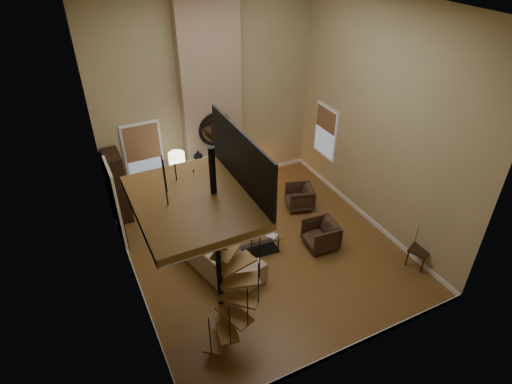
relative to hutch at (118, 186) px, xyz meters
name	(u,v)px	position (x,y,z in m)	size (l,w,h in m)	color
ground	(263,248)	(2.75, -2.82, -0.95)	(6.00, 6.50, 0.01)	olive
back_wall	(208,95)	(2.75, 0.43, 1.80)	(6.00, 0.02, 5.50)	tan
front_wall	(364,239)	(2.75, -6.07, 1.80)	(6.00, 0.02, 5.50)	tan
left_wall	(117,182)	(-0.25, -2.82, 1.80)	(0.02, 6.50, 5.50)	tan
right_wall	(380,121)	(5.75, -2.82, 1.80)	(0.02, 6.50, 5.50)	tan
ceiling	(266,4)	(2.75, -2.82, 4.54)	(6.00, 6.50, 0.01)	silver
baseboard_back	(214,182)	(2.75, 0.42, -0.89)	(6.00, 0.02, 0.12)	white
baseboard_front	(343,351)	(2.75, -6.06, -0.89)	(6.00, 0.02, 0.12)	white
baseboard_left	(140,287)	(-0.24, -2.82, -0.89)	(0.02, 6.50, 0.12)	white
baseboard_right	(363,214)	(5.74, -2.82, -0.89)	(0.02, 6.50, 0.12)	white
chimney_breast	(211,98)	(2.75, 0.24, 1.80)	(1.60, 0.38, 5.50)	tan
hearth	(223,194)	(2.75, -0.25, -0.93)	(1.50, 0.60, 0.04)	black
firebox	(218,174)	(2.75, 0.04, -0.40)	(0.95, 0.02, 0.72)	black
mantel	(218,156)	(2.75, -0.04, 0.20)	(1.70, 0.18, 0.06)	white
mirror_frame	(216,129)	(2.75, 0.02, 1.00)	(0.94, 0.94, 0.10)	black
mirror_disc	(215,129)	(2.75, 0.03, 1.00)	(0.80, 0.80, 0.01)	white
vase_left	(198,155)	(2.20, 0.00, 0.35)	(0.24, 0.24, 0.25)	black
vase_right	(237,147)	(3.35, 0.00, 0.33)	(0.20, 0.20, 0.21)	#16504C
window_back	(143,149)	(0.85, 0.40, 0.67)	(1.02, 0.06, 1.52)	white
window_right	(326,131)	(5.72, -0.82, 0.68)	(0.06, 1.02, 1.52)	white
entry_door	(117,206)	(-0.21, -1.02, 0.10)	(0.10, 1.05, 2.16)	white
loft	(199,197)	(0.70, -4.62, 2.29)	(1.70, 2.20, 1.09)	olive
spiral_stair	(219,262)	(0.96, -4.62, 0.83)	(1.47, 1.47, 4.06)	black
hutch	(118,186)	(0.00, 0.00, 0.00)	(0.39, 0.82, 1.84)	black
sofa	(212,248)	(1.50, -2.72, -0.55)	(2.62, 1.02, 0.76)	tan
armchair_near	(302,197)	(4.45, -1.78, -0.60)	(0.68, 0.70, 0.64)	#3B271B
armchair_far	(323,234)	(4.09, -3.36, -0.60)	(0.72, 0.75, 0.68)	#3B271B
coffee_table	(254,242)	(2.51, -2.83, -0.67)	(1.25, 0.69, 0.45)	silver
bowl	(253,234)	(2.51, -2.78, -0.45)	(0.42, 0.42, 0.10)	orange
book	(271,236)	(2.86, -2.98, -0.49)	(0.20, 0.26, 0.03)	gray
floor_lamp	(177,164)	(1.51, -0.38, 0.46)	(0.41, 0.41, 1.72)	black
accent_lamp	(260,168)	(4.18, 0.23, -0.70)	(0.15, 0.15, 0.55)	orange
side_chair	(422,245)	(5.74, -4.84, -0.42)	(0.57, 0.57, 0.95)	black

